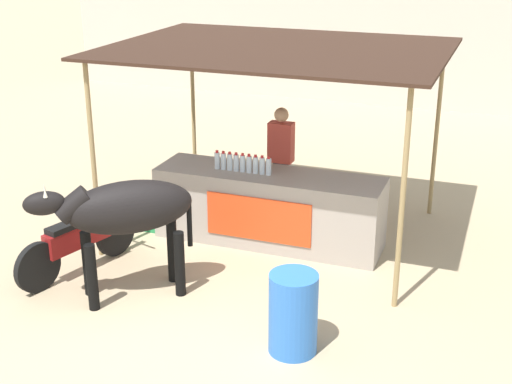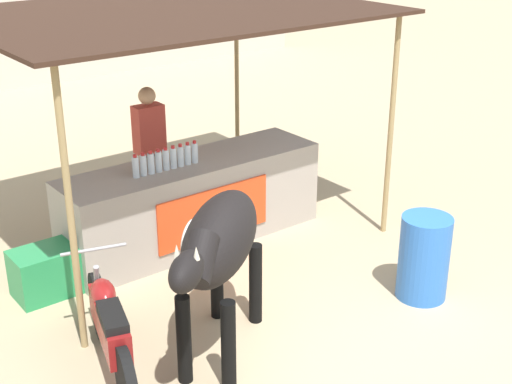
{
  "view_description": "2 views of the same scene",
  "coord_description": "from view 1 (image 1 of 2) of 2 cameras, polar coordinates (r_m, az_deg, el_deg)",
  "views": [
    {
      "loc": [
        2.87,
        -6.02,
        4.03
      ],
      "look_at": [
        0.26,
        1.01,
        1.16
      ],
      "focal_mm": 50.0,
      "sensor_mm": 36.0,
      "label": 1
    },
    {
      "loc": [
        -3.9,
        -3.98,
        3.64
      ],
      "look_at": [
        0.22,
        1.35,
        0.82
      ],
      "focal_mm": 50.0,
      "sensor_mm": 36.0,
      "label": 2
    }
  ],
  "objects": [
    {
      "name": "ground_plane",
      "position": [
        7.79,
        -4.46,
        -10.29
      ],
      "size": [
        60.0,
        60.0,
        0.0
      ],
      "primitive_type": "plane",
      "color": "tan"
    },
    {
      "name": "stall_counter",
      "position": [
        9.4,
        1.04,
        -1.27
      ],
      "size": [
        3.0,
        0.82,
        0.96
      ],
      "color": "#9E9389",
      "rests_on": "ground"
    },
    {
      "name": "stall_awning",
      "position": [
        9.13,
        1.76,
        10.91
      ],
      "size": [
        4.2,
        3.2,
        2.54
      ],
      "color": "#382319",
      "rests_on": "ground"
    },
    {
      "name": "water_bottle_row",
      "position": [
        9.26,
        -1.08,
        2.32
      ],
      "size": [
        0.79,
        0.07,
        0.25
      ],
      "color": "silver",
      "rests_on": "stall_counter"
    },
    {
      "name": "vendor_behind_counter",
      "position": [
        9.97,
        2.0,
        2.3
      ],
      "size": [
        0.34,
        0.22,
        1.65
      ],
      "color": "#383842",
      "rests_on": "ground"
    },
    {
      "name": "cooler_box",
      "position": [
        10.1,
        -8.83,
        -1.37
      ],
      "size": [
        0.6,
        0.44,
        0.48
      ],
      "primitive_type": "cube",
      "color": "#268C4C",
      "rests_on": "ground"
    },
    {
      "name": "water_barrel",
      "position": [
        7.1,
        2.99,
        -9.67
      ],
      "size": [
        0.49,
        0.49,
        0.84
      ],
      "primitive_type": "cylinder",
      "color": "blue",
      "rests_on": "ground"
    },
    {
      "name": "cow",
      "position": [
        7.96,
        -10.51,
        -1.55
      ],
      "size": [
        1.63,
        1.45,
        1.44
      ],
      "color": "black",
      "rests_on": "ground"
    },
    {
      "name": "motorcycle_parked",
      "position": [
        8.88,
        -13.97,
        -3.67
      ],
      "size": [
        0.71,
        1.75,
        0.9
      ],
      "color": "black",
      "rests_on": "ground"
    }
  ]
}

